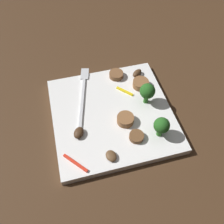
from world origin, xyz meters
The scene contains 14 objects.
ground_plane centered at (0.00, 0.00, 0.00)m, with size 1.40×1.40×0.00m, color #422B19.
plate centered at (0.00, 0.00, 0.01)m, with size 0.25×0.25×0.02m, color white.
fork centered at (0.07, 0.05, 0.02)m, with size 0.18×0.06×0.00m.
broccoli_floret_0 centered at (0.01, -0.08, 0.05)m, with size 0.03×0.03×0.05m.
broccoli_floret_1 centered at (-0.08, -0.08, 0.05)m, with size 0.03×0.03×0.05m.
sausage_slice_0 centered at (0.10, -0.04, 0.02)m, with size 0.03×0.03×0.01m, color brown.
sausage_slice_1 centered at (0.05, -0.08, 0.02)m, with size 0.04×0.04×0.02m, color brown.
sausage_slice_2 centered at (-0.03, -0.02, 0.02)m, with size 0.03×0.03×0.02m, color brown.
sausage_slice_3 centered at (-0.07, -0.03, 0.02)m, with size 0.03×0.03×0.01m, color brown.
mushroom_0 centered at (-0.10, 0.03, 0.02)m, with size 0.02×0.02×0.01m, color brown.
mushroom_1 centered at (0.09, -0.08, 0.02)m, with size 0.03×0.02×0.01m, color #4C331E.
mushroom_2 centered at (-0.04, 0.08, 0.02)m, with size 0.03×0.02×0.01m, color #422B19.
pepper_strip_0 centered at (0.05, -0.04, 0.02)m, with size 0.04×0.01×0.00m, color yellow.
pepper_strip_1 centered at (-0.09, 0.09, 0.02)m, with size 0.05×0.00×0.00m, color red.
Camera 1 is at (-0.28, 0.07, 0.42)m, focal length 37.85 mm.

